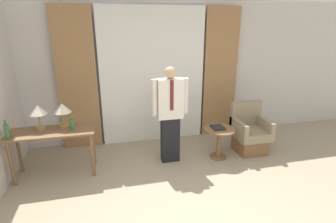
# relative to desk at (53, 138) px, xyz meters

# --- Properties ---
(wall_back) EXTENTS (10.00, 0.06, 2.70)m
(wall_back) POSITION_rel_desk_xyz_m (1.73, 1.08, 0.73)
(wall_back) COLOR beige
(wall_back) RESTS_ON ground_plane
(curtain_sheer_center) EXTENTS (2.00, 0.06, 2.58)m
(curtain_sheer_center) POSITION_rel_desk_xyz_m (1.73, 0.95, 0.67)
(curtain_sheer_center) COLOR white
(curtain_sheer_center) RESTS_ON ground_plane
(curtain_drape_left) EXTENTS (0.70, 0.06, 2.58)m
(curtain_drape_left) POSITION_rel_desk_xyz_m (0.35, 0.95, 0.67)
(curtain_drape_left) COLOR #997047
(curtain_drape_left) RESTS_ON ground_plane
(curtain_drape_right) EXTENTS (0.70, 0.06, 2.58)m
(curtain_drape_right) POSITION_rel_desk_xyz_m (3.12, 0.95, 0.67)
(curtain_drape_right) COLOR #997047
(curtain_drape_right) RESTS_ON ground_plane
(desk) EXTENTS (1.24, 0.52, 0.73)m
(desk) POSITION_rel_desk_xyz_m (0.00, 0.00, 0.00)
(desk) COLOR brown
(desk) RESTS_ON ground_plane
(table_lamp_left) EXTENTS (0.26, 0.26, 0.38)m
(table_lamp_left) POSITION_rel_desk_xyz_m (-0.17, 0.11, 0.40)
(table_lamp_left) COLOR #9E7F47
(table_lamp_left) RESTS_ON desk
(table_lamp_right) EXTENTS (0.26, 0.26, 0.38)m
(table_lamp_right) POSITION_rel_desk_xyz_m (0.17, 0.11, 0.40)
(table_lamp_right) COLOR #9E7F47
(table_lamp_right) RESTS_ON desk
(bottle_near_edge) EXTENTS (0.06, 0.06, 0.28)m
(bottle_near_edge) POSITION_rel_desk_xyz_m (-0.54, -0.16, 0.23)
(bottle_near_edge) COLOR #336638
(bottle_near_edge) RESTS_ON desk
(bottle_by_lamp) EXTENTS (0.07, 0.07, 0.21)m
(bottle_by_lamp) POSITION_rel_desk_xyz_m (0.31, -0.03, 0.20)
(bottle_by_lamp) COLOR #336638
(bottle_by_lamp) RESTS_ON desk
(person) EXTENTS (0.61, 0.20, 1.63)m
(person) POSITION_rel_desk_xyz_m (1.84, -0.00, 0.27)
(person) COLOR black
(person) RESTS_ON ground_plane
(armchair) EXTENTS (0.59, 0.59, 0.90)m
(armchair) POSITION_rel_desk_xyz_m (3.35, 0.02, -0.28)
(armchair) COLOR brown
(armchair) RESTS_ON ground_plane
(side_table) EXTENTS (0.54, 0.54, 0.55)m
(side_table) POSITION_rel_desk_xyz_m (2.70, -0.10, -0.25)
(side_table) COLOR brown
(side_table) RESTS_ON ground_plane
(book) EXTENTS (0.20, 0.24, 0.03)m
(book) POSITION_rel_desk_xyz_m (2.67, -0.07, -0.06)
(book) COLOR black
(book) RESTS_ON side_table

